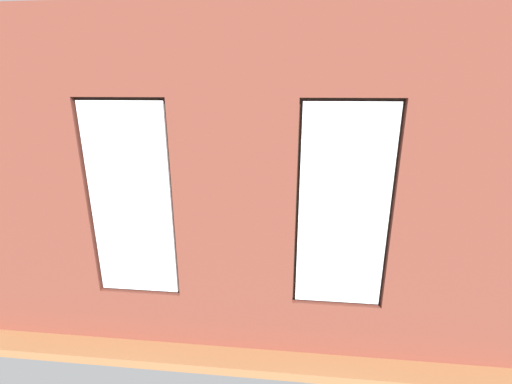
{
  "coord_description": "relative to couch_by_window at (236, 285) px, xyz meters",
  "views": [
    {
      "loc": [
        -0.54,
        5.92,
        2.77
      ],
      "look_at": [
        0.03,
        0.4,
        1.05
      ],
      "focal_mm": 24.0,
      "sensor_mm": 36.0,
      "label": 1
    }
  ],
  "objects": [
    {
      "name": "potted_plant_corner_near_left",
      "position": [
        -2.6,
        -4.29,
        0.32
      ],
      "size": [
        0.86,
        0.85,
        1.17
      ],
      "color": "#9E5638",
      "rests_on": "ground_plane"
    },
    {
      "name": "cup_ceramic",
      "position": [
        -0.01,
        -2.32,
        0.14
      ],
      "size": [
        0.07,
        0.07,
        0.08
      ],
      "primitive_type": "cylinder",
      "color": "#33567F",
      "rests_on": "coffee_table"
    },
    {
      "name": "potted_plant_near_tv",
      "position": [
        2.03,
        -1.33,
        0.19
      ],
      "size": [
        0.54,
        0.54,
        0.82
      ],
      "color": "#47423D",
      "rests_on": "ground_plane"
    },
    {
      "name": "candle_jar",
      "position": [
        -0.11,
        -2.19,
        0.16
      ],
      "size": [
        0.08,
        0.08,
        0.12
      ],
      "primitive_type": "cylinder",
      "color": "#B7333D",
      "rests_on": "coffee_table"
    },
    {
      "name": "potted_plant_mid_room_small",
      "position": [
        -0.82,
        -3.13,
        0.07
      ],
      "size": [
        0.39,
        0.39,
        0.61
      ],
      "color": "#9E5638",
      "rests_on": "ground_plane"
    },
    {
      "name": "potted_plant_beside_window_right",
      "position": [
        1.22,
        0.1,
        0.27
      ],
      "size": [
        1.06,
        1.02,
        1.32
      ],
      "color": "beige",
      "rests_on": "ground_plane"
    },
    {
      "name": "tv_flatscreen",
      "position": [
        2.58,
        -2.4,
        0.58
      ],
      "size": [
        1.01,
        0.2,
        0.68
      ],
      "color": "black",
      "rests_on": "media_console"
    },
    {
      "name": "white_wall_right",
      "position": [
        2.88,
        -1.92,
        1.4
      ],
      "size": [
        0.1,
        5.3,
        3.47
      ],
      "primitive_type": "cube",
      "color": "silver",
      "rests_on": "ground_plane"
    },
    {
      "name": "potted_plant_foreground_right",
      "position": [
        2.28,
        -4.23,
        0.22
      ],
      "size": [
        0.75,
        0.78,
        0.99
      ],
      "color": "#47423D",
      "rests_on": "ground_plane"
    },
    {
      "name": "potted_plant_corner_far_left",
      "position": [
        -2.58,
        0.11,
        0.5
      ],
      "size": [
        1.1,
        1.09,
        1.26
      ],
      "color": "#47423D",
      "rests_on": "ground_plane"
    },
    {
      "name": "couch_left",
      "position": [
        -2.45,
        -1.91,
        0.0
      ],
      "size": [
        0.95,
        1.81,
        0.8
      ],
      "rotation": [
        0.0,
        0.0,
        1.52
      ],
      "color": "black",
      "rests_on": "ground_plane"
    },
    {
      "name": "potted_plant_by_left_couch",
      "position": [
        -2.05,
        -3.24,
        0.14
      ],
      "size": [
        0.37,
        0.37,
        0.66
      ],
      "color": "gray",
      "rests_on": "ground_plane"
    },
    {
      "name": "ground_plane",
      "position": [
        -0.11,
        -2.12,
        -0.38
      ],
      "size": [
        6.67,
        6.3,
        0.1
      ],
      "primitive_type": "cube",
      "color": "#99663D"
    },
    {
      "name": "remote_gray",
      "position": [
        -0.4,
        -2.46,
        0.11
      ],
      "size": [
        0.08,
        0.18,
        0.02
      ],
      "primitive_type": "cube",
      "rotation": [
        0.0,
        0.0,
        2.97
      ],
      "color": "#59595B",
      "rests_on": "coffee_table"
    },
    {
      "name": "coffee_table",
      "position": [
        -0.01,
        -2.32,
        0.05
      ],
      "size": [
        1.41,
        0.82,
        0.42
      ],
      "color": "olive",
      "rests_on": "ground_plane"
    },
    {
      "name": "table_plant_small",
      "position": [
        0.17,
        -2.42,
        0.21
      ],
      "size": [
        0.14,
        0.14,
        0.21
      ],
      "color": "gray",
      "rests_on": "coffee_table"
    },
    {
      "name": "media_console",
      "position": [
        2.58,
        -2.4,
        -0.04
      ],
      "size": [
        1.24,
        0.42,
        0.57
      ],
      "primitive_type": "cube",
      "color": "black",
      "rests_on": "ground_plane"
    },
    {
      "name": "couch_by_window",
      "position": [
        0.0,
        0.0,
        0.0
      ],
      "size": [
        1.94,
        0.87,
        0.8
      ],
      "color": "black",
      "rests_on": "ground_plane"
    },
    {
      "name": "remote_silver",
      "position": [
        0.42,
        -2.19,
        0.11
      ],
      "size": [
        0.11,
        0.18,
        0.02
      ],
      "primitive_type": "cube",
      "rotation": [
        0.0,
        0.0,
        2.77
      ],
      "color": "#B2B2B7",
      "rests_on": "coffee_table"
    },
    {
      "name": "brick_wall_with_windows",
      "position": [
        -0.11,
        0.65,
        1.4
      ],
      "size": [
        6.07,
        0.3,
        3.47
      ],
      "color": "brown",
      "rests_on": "ground_plane"
    }
  ]
}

